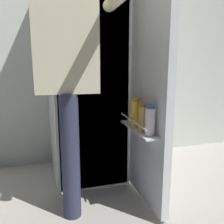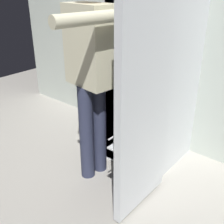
{
  "view_description": "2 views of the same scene",
  "coord_description": "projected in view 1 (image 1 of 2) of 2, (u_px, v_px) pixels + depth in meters",
  "views": [
    {
      "loc": [
        -0.45,
        -1.69,
        1.11
      ],
      "look_at": [
        0.04,
        -0.07,
        0.71
      ],
      "focal_mm": 43.35,
      "sensor_mm": 36.0,
      "label": 1
    },
    {
      "loc": [
        1.23,
        -1.47,
        1.58
      ],
      "look_at": [
        0.03,
        -0.02,
        0.69
      ],
      "focal_mm": 44.86,
      "sensor_mm": 36.0,
      "label": 2
    }
  ],
  "objects": [
    {
      "name": "ground_plane",
      "position": [
        104.0,
        206.0,
        1.95
      ],
      "size": [
        6.72,
        6.72,
        0.0
      ],
      "primitive_type": "plane",
      "color": "#B7B2A8"
    },
    {
      "name": "person",
      "position": [
        69.0,
        65.0,
        1.68
      ],
      "size": [
        0.54,
        0.74,
        1.68
      ],
      "color": "#2D334C",
      "rests_on": "ground_plane"
    },
    {
      "name": "kitchen_wall",
      "position": [
        76.0,
        24.0,
        2.53
      ],
      "size": [
        4.4,
        0.1,
        2.66
      ],
      "primitive_type": "cube",
      "color": "beige",
      "rests_on": "ground_plane"
    },
    {
      "name": "refrigerator",
      "position": [
        89.0,
        80.0,
        2.25
      ],
      "size": [
        0.64,
        1.22,
        1.71
      ],
      "color": "silver",
      "rests_on": "ground_plane"
    }
  ]
}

